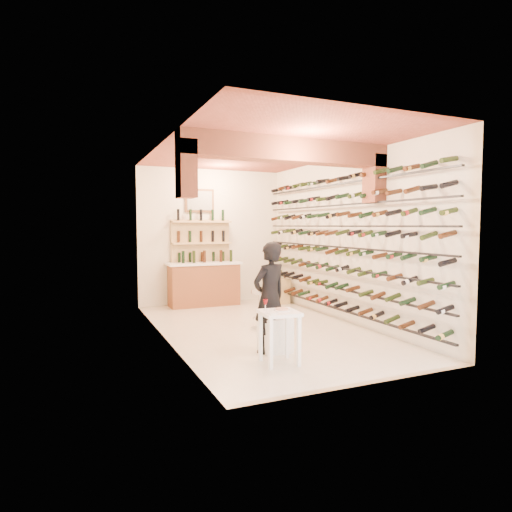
{
  "coord_description": "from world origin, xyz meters",
  "views": [
    {
      "loc": [
        -3.18,
        -7.05,
        1.86
      ],
      "look_at": [
        0.0,
        0.3,
        1.3
      ],
      "focal_mm": 30.54,
      "sensor_mm": 36.0,
      "label": 1
    }
  ],
  "objects_px": {
    "back_counter": "(204,283)",
    "person": "(270,297)",
    "tasting_table": "(279,321)",
    "white_stool": "(275,334)",
    "wine_rack": "(335,242)",
    "crate_lower": "(278,297)",
    "chrome_barstool": "(261,306)"
  },
  "relations": [
    {
      "from": "crate_lower",
      "to": "chrome_barstool",
      "type": "bearing_deg",
      "value": -123.09
    },
    {
      "from": "tasting_table",
      "to": "crate_lower",
      "type": "bearing_deg",
      "value": 68.33
    },
    {
      "from": "wine_rack",
      "to": "tasting_table",
      "type": "distance_m",
      "value": 3.0
    },
    {
      "from": "wine_rack",
      "to": "chrome_barstool",
      "type": "bearing_deg",
      "value": -179.59
    },
    {
      "from": "tasting_table",
      "to": "person",
      "type": "height_order",
      "value": "person"
    },
    {
      "from": "wine_rack",
      "to": "chrome_barstool",
      "type": "xyz_separation_m",
      "value": [
        -1.57,
        -0.01,
        -1.13
      ]
    },
    {
      "from": "person",
      "to": "chrome_barstool",
      "type": "relative_size",
      "value": 2.26
    },
    {
      "from": "chrome_barstool",
      "to": "crate_lower",
      "type": "height_order",
      "value": "chrome_barstool"
    },
    {
      "from": "person",
      "to": "wine_rack",
      "type": "bearing_deg",
      "value": -164.93
    },
    {
      "from": "tasting_table",
      "to": "crate_lower",
      "type": "relative_size",
      "value": 1.81
    },
    {
      "from": "wine_rack",
      "to": "back_counter",
      "type": "bearing_deg",
      "value": 124.66
    },
    {
      "from": "crate_lower",
      "to": "person",
      "type": "bearing_deg",
      "value": -118.12
    },
    {
      "from": "back_counter",
      "to": "person",
      "type": "height_order",
      "value": "person"
    },
    {
      "from": "back_counter",
      "to": "tasting_table",
      "type": "height_order",
      "value": "back_counter"
    },
    {
      "from": "back_counter",
      "to": "wine_rack",
      "type": "bearing_deg",
      "value": -55.34
    },
    {
      "from": "person",
      "to": "tasting_table",
      "type": "bearing_deg",
      "value": 59.76
    },
    {
      "from": "wine_rack",
      "to": "white_stool",
      "type": "relative_size",
      "value": 11.12
    },
    {
      "from": "white_stool",
      "to": "tasting_table",
      "type": "bearing_deg",
      "value": -110.51
    },
    {
      "from": "wine_rack",
      "to": "white_stool",
      "type": "height_order",
      "value": "wine_rack"
    },
    {
      "from": "white_stool",
      "to": "person",
      "type": "bearing_deg",
      "value": 169.1
    },
    {
      "from": "back_counter",
      "to": "chrome_barstool",
      "type": "relative_size",
      "value": 2.37
    },
    {
      "from": "wine_rack",
      "to": "person",
      "type": "bearing_deg",
      "value": -146.49
    },
    {
      "from": "white_stool",
      "to": "back_counter",
      "type": "bearing_deg",
      "value": 88.45
    },
    {
      "from": "crate_lower",
      "to": "white_stool",
      "type": "bearing_deg",
      "value": -116.96
    },
    {
      "from": "white_stool",
      "to": "wine_rack",
      "type": "bearing_deg",
      "value": 34.95
    },
    {
      "from": "back_counter",
      "to": "crate_lower",
      "type": "height_order",
      "value": "back_counter"
    },
    {
      "from": "tasting_table",
      "to": "person",
      "type": "bearing_deg",
      "value": 82.7
    },
    {
      "from": "person",
      "to": "crate_lower",
      "type": "distance_m",
      "value": 4.07
    },
    {
      "from": "tasting_table",
      "to": "person",
      "type": "relative_size",
      "value": 0.53
    },
    {
      "from": "back_counter",
      "to": "chrome_barstool",
      "type": "height_order",
      "value": "back_counter"
    },
    {
      "from": "wine_rack",
      "to": "back_counter",
      "type": "xyz_separation_m",
      "value": [
        -1.83,
        2.65,
        -1.02
      ]
    },
    {
      "from": "tasting_table",
      "to": "back_counter",
      "type": "bearing_deg",
      "value": 90.65
    }
  ]
}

